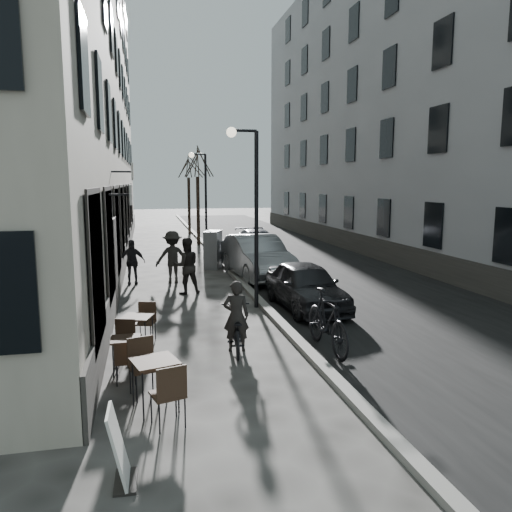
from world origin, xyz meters
name	(u,v)px	position (x,y,z in m)	size (l,w,h in m)	color
ground	(331,391)	(0.00, 0.00, 0.00)	(120.00, 120.00, 0.00)	#33312E
road	(288,254)	(3.85, 16.00, 0.00)	(7.30, 60.00, 0.00)	black
kerb	(216,256)	(0.20, 16.00, 0.06)	(0.25, 60.00, 0.12)	gray
building_left	(74,82)	(-6.00, 16.50, 8.00)	(4.00, 35.00, 16.00)	gray
building_right	(393,95)	(9.50, 16.50, 8.00)	(4.00, 35.00, 16.00)	gray
streetlamp_near	(250,198)	(-0.17, 6.00, 3.16)	(0.90, 0.28, 5.09)	black
streetlamp_far	(202,191)	(-0.17, 18.00, 3.16)	(0.90, 0.28, 5.09)	black
tree_near	(197,163)	(-0.10, 21.00, 4.66)	(2.40, 2.40, 5.70)	black
tree_far	(188,166)	(-0.10, 27.00, 4.66)	(2.40, 2.40, 5.70)	black
bistro_set_a	(155,380)	(-3.00, -0.08, 0.50)	(0.90, 1.71, 0.98)	black
bistro_set_b	(126,352)	(-3.51, 1.65, 0.41)	(0.57, 1.37, 0.81)	black
bistro_set_c	(137,329)	(-3.32, 2.94, 0.46)	(0.85, 1.56, 0.89)	black
sign_board	(120,454)	(-3.46, -2.00, 0.38)	(0.33, 0.56, 0.95)	black
utility_cabinet	(213,250)	(-0.35, 12.84, 0.79)	(0.58, 1.05, 1.58)	slate
bicycle	(236,329)	(-1.24, 2.42, 0.47)	(0.62, 1.79, 0.94)	black
cyclist_rider	(236,316)	(-1.24, 2.42, 0.77)	(0.56, 0.37, 1.54)	black
pedestrian_near	(186,266)	(-1.83, 8.23, 0.92)	(0.89, 0.69, 1.83)	black
pedestrian_mid	(173,257)	(-2.16, 10.10, 0.94)	(1.22, 0.70, 1.88)	black
pedestrian_far	(132,262)	(-3.60, 10.21, 0.80)	(0.93, 0.39, 1.59)	black
car_near	(306,286)	(1.35, 5.55, 0.67)	(1.58, 3.93, 1.34)	black
car_mid	(257,257)	(1.00, 10.44, 0.80)	(1.69, 4.86, 1.60)	gray
car_far	(257,243)	(2.26, 15.94, 0.63)	(1.76, 4.33, 1.26)	#3A3C45
moped	(327,321)	(0.67, 2.00, 0.65)	(0.61, 2.17, 1.31)	black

